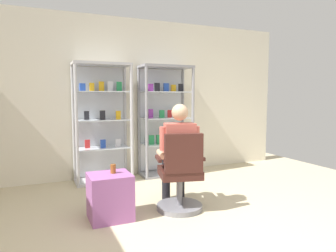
{
  "coord_description": "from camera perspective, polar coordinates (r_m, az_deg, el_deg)",
  "views": [
    {
      "loc": [
        -1.53,
        -2.18,
        1.39
      ],
      "look_at": [
        0.02,
        1.39,
        1.0
      ],
      "focal_mm": 32.72,
      "sensor_mm": 36.0,
      "label": 1
    }
  ],
  "objects": [
    {
      "name": "ground_plane",
      "position": [
        3.0,
        11.04,
        -21.94
      ],
      "size": [
        7.2,
        7.2,
        0.0
      ],
      "primitive_type": "plane",
      "color": "#C6B793"
    },
    {
      "name": "back_wall",
      "position": [
        5.4,
        -7.06,
        5.23
      ],
      "size": [
        6.0,
        0.1,
        2.7
      ],
      "primitive_type": "cube",
      "color": "silver",
      "rests_on": "ground"
    },
    {
      "name": "display_cabinet_left",
      "position": [
        5.06,
        -12.23,
        0.79
      ],
      "size": [
        0.9,
        0.45,
        1.9
      ],
      "color": "#B7B7BC",
      "rests_on": "ground"
    },
    {
      "name": "display_cabinet_right",
      "position": [
        5.38,
        -0.67,
        1.16
      ],
      "size": [
        0.9,
        0.45,
        1.9
      ],
      "color": "gray",
      "rests_on": "ground"
    },
    {
      "name": "office_chair",
      "position": [
        3.72,
        2.35,
        -9.84
      ],
      "size": [
        0.61,
        0.58,
        0.96
      ],
      "color": "slate",
      "rests_on": "ground"
    },
    {
      "name": "seated_shopkeeper",
      "position": [
        3.8,
        1.85,
        -4.56
      ],
      "size": [
        0.55,
        0.62,
        1.29
      ],
      "color": "black",
      "rests_on": "ground"
    },
    {
      "name": "storage_crate",
      "position": [
        3.59,
        -10.76,
        -12.78
      ],
      "size": [
        0.46,
        0.42,
        0.51
      ],
      "primitive_type": "cube",
      "color": "#9E599E",
      "rests_on": "ground"
    },
    {
      "name": "tea_glass",
      "position": [
        3.54,
        -10.18,
        -7.85
      ],
      "size": [
        0.06,
        0.06,
        0.1
      ],
      "primitive_type": "cylinder",
      "color": "brown",
      "rests_on": "storage_crate"
    }
  ]
}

